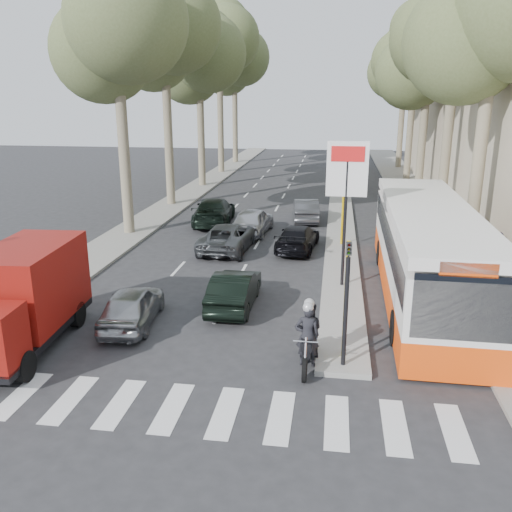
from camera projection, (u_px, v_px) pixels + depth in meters
The scene contains 29 objects.
ground at pixel (235, 339), 16.63m from camera, with size 120.00×120.00×0.00m, color #28282B.
sidewalk_right at pixel (415, 197), 39.11m from camera, with size 3.20×70.00×0.12m, color gray.
median_left at pixel (201, 185), 44.27m from camera, with size 2.40×64.00×0.12m, color gray.
traffic_island at pixel (341, 245), 26.58m from camera, with size 1.50×26.00×0.16m, color gray.
building_far at pixel (495, 84), 44.41m from camera, with size 11.00×20.00×16.00m, color #B7A88E.
billboard at pixel (346, 194), 19.85m from camera, with size 1.50×12.10×5.60m.
traffic_light_island at pixel (347, 284), 14.04m from camera, with size 0.16×0.41×3.60m.
tree_l_a at pixel (119, 26), 26.23m from camera, with size 7.40×7.20×14.10m.
tree_l_b at pixel (166, 29), 33.63m from camera, with size 7.40×7.20×14.88m.
tree_l_c at pixel (201, 56), 41.48m from camera, with size 7.40×7.20×13.71m.
tree_l_d at pixel (221, 41), 48.59m from camera, with size 7.40×7.20×15.66m.
tree_l_e at pixel (236, 59), 56.48m from camera, with size 7.40×7.20×14.49m.
tree_r_a at pixel (499, 13), 21.97m from camera, with size 7.40×7.20×14.10m.
tree_r_b at pixel (462, 13), 29.24m from camera, with size 7.40×7.20×15.27m.
tree_r_c at pixel (431, 57), 37.35m from camera, with size 7.40×7.20×13.32m.
tree_r_d at pixel (418, 45), 44.52m from camera, with size 7.40×7.20×14.88m.
tree_r_e at pixel (407, 60), 52.29m from camera, with size 7.40×7.20×14.10m.
silver_hatchback at pixel (132, 306), 17.48m from camera, with size 1.51×3.77×1.28m, color #989BA0.
dark_hatchback at pixel (234, 289), 18.94m from camera, with size 1.37×3.93×1.30m, color black.
queue_car_a at pixel (228, 237), 25.92m from camera, with size 2.15×4.66×1.30m, color #474A4E.
queue_car_b at pixel (298, 238), 25.92m from camera, with size 1.71×4.21×1.22m, color black.
queue_car_c at pixel (253, 221), 28.95m from camera, with size 1.70×4.22×1.44m, color #ADAFB6.
queue_car_d at pixel (306, 210), 31.93m from camera, with size 1.40×4.00×1.32m, color #45464B.
queue_car_e at pixel (214, 211), 31.16m from camera, with size 2.11×5.19×1.51m, color black.
red_truck at pixel (23, 297), 15.74m from camera, with size 2.45×5.64×2.94m.
city_bus at pixel (427, 250), 19.50m from camera, with size 3.07×13.13×3.45m.
motorcycle at pixel (308, 334), 14.87m from camera, with size 0.81×2.25×1.91m.
pedestrian_near at pixel (498, 252), 22.40m from camera, with size 0.98×0.48×1.67m, color #3B3049.
pedestrian_far at pixel (451, 236), 24.53m from camera, with size 1.18×0.53×1.83m, color brown.
Camera 1 is at (2.83, -14.95, 7.19)m, focal length 38.00 mm.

